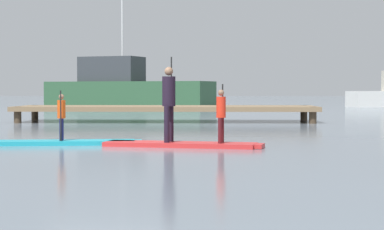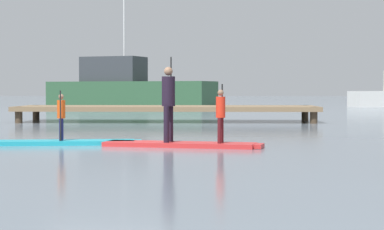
{
  "view_description": "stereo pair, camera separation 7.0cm",
  "coord_description": "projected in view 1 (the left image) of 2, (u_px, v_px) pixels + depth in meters",
  "views": [
    {
      "loc": [
        2.42,
        -15.38,
        1.28
      ],
      "look_at": [
        1.89,
        2.68,
        0.62
      ],
      "focal_mm": 66.26,
      "sensor_mm": 36.0,
      "label": 1
    },
    {
      "loc": [
        2.49,
        -15.37,
        1.28
      ],
      "look_at": [
        1.89,
        2.68,
        0.62
      ],
      "focal_mm": 66.26,
      "sensor_mm": 36.0,
      "label": 2
    }
  ],
  "objects": [
    {
      "name": "floating_dock",
      "position": [
        167.0,
        108.0,
        27.9
      ],
      "size": [
        11.73,
        3.19,
        0.62
      ],
      "color": "#846B4C",
      "rests_on": "ground"
    },
    {
      "name": "paddler_child_front",
      "position": [
        221.0,
        113.0,
        15.51
      ],
      "size": [
        0.24,
        0.4,
        1.3
      ],
      "color": "#4C1419",
      "rests_on": "paddleboard_far"
    },
    {
      "name": "paddler_adult",
      "position": [
        169.0,
        99.0,
        15.78
      ],
      "size": [
        0.35,
        0.52,
        1.91
      ],
      "color": "black",
      "rests_on": "paddleboard_far"
    },
    {
      "name": "paddleboard_far",
      "position": [
        183.0,
        145.0,
        15.73
      ],
      "size": [
        3.62,
        1.46,
        0.1
      ],
      "color": "red",
      "rests_on": "ground"
    },
    {
      "name": "paddleboard_near",
      "position": [
        61.0,
        143.0,
        16.32
      ],
      "size": [
        3.75,
        1.12,
        0.1
      ],
      "color": "#1E9EB2",
      "rests_on": "ground"
    },
    {
      "name": "fishing_boat_white_large",
      "position": [
        125.0,
        88.0,
        55.0
      ],
      "size": [
        13.58,
        7.8,
        9.9
      ],
      "color": "#2D5638",
      "rests_on": "ground"
    },
    {
      "name": "paddler_child_solo",
      "position": [
        61.0,
        114.0,
        16.28
      ],
      "size": [
        0.21,
        0.38,
        1.15
      ],
      "color": "#19194C",
      "rests_on": "paddleboard_near"
    },
    {
      "name": "ground_plane",
      "position": [
        102.0,
        148.0,
        15.48
      ],
      "size": [
        240.0,
        240.0,
        0.0
      ],
      "primitive_type": "plane",
      "color": "slate"
    }
  ]
}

